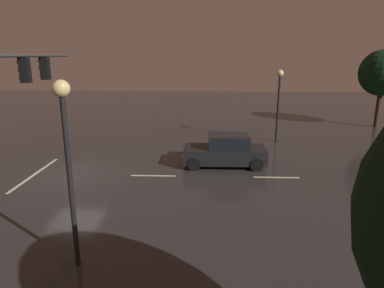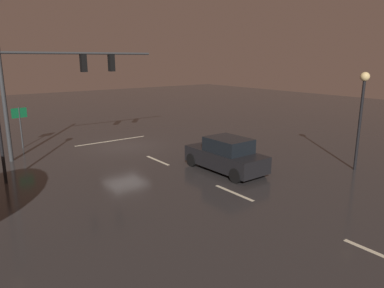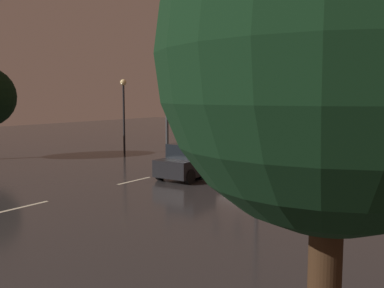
% 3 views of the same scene
% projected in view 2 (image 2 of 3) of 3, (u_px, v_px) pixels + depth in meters
% --- Properties ---
extents(ground_plane, '(80.00, 80.00, 0.00)m').
position_uv_depth(ground_plane, '(124.00, 146.00, 22.42)').
color(ground_plane, '#2D2B2B').
extents(traffic_signal_assembly, '(8.87, 0.47, 6.35)m').
position_uv_depth(traffic_signal_assembly, '(59.00, 76.00, 19.91)').
color(traffic_signal_assembly, '#383A3D').
rests_on(traffic_signal_assembly, ground_plane).
extents(lane_dash_far, '(0.16, 2.20, 0.01)m').
position_uv_depth(lane_dash_far, '(158.00, 160.00, 19.32)').
color(lane_dash_far, beige).
rests_on(lane_dash_far, ground_plane).
extents(lane_dash_mid, '(0.16, 2.20, 0.01)m').
position_uv_depth(lane_dash_mid, '(234.00, 193.00, 14.68)').
color(lane_dash_mid, beige).
rests_on(lane_dash_mid, ground_plane).
extents(lane_dash_near, '(0.16, 2.20, 0.01)m').
position_uv_depth(lane_dash_near, '(381.00, 255.00, 10.03)').
color(lane_dash_near, beige).
rests_on(lane_dash_near, ground_plane).
extents(stop_bar, '(5.00, 0.16, 0.01)m').
position_uv_depth(stop_bar, '(111.00, 141.00, 23.91)').
color(stop_bar, beige).
rests_on(stop_bar, ground_plane).
extents(car_approaching, '(1.94, 4.39, 1.70)m').
position_uv_depth(car_approaching, '(226.00, 155.00, 17.36)').
color(car_approaching, black).
rests_on(car_approaching, ground_plane).
extents(street_lamp_left_kerb, '(0.44, 0.44, 4.81)m').
position_uv_depth(street_lamp_left_kerb, '(362.00, 102.00, 16.96)').
color(street_lamp_left_kerb, black).
rests_on(street_lamp_left_kerb, ground_plane).
extents(route_sign, '(0.90, 0.18, 2.55)m').
position_uv_depth(route_sign, '(20.00, 119.00, 21.64)').
color(route_sign, '#383A3D').
rests_on(route_sign, ground_plane).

